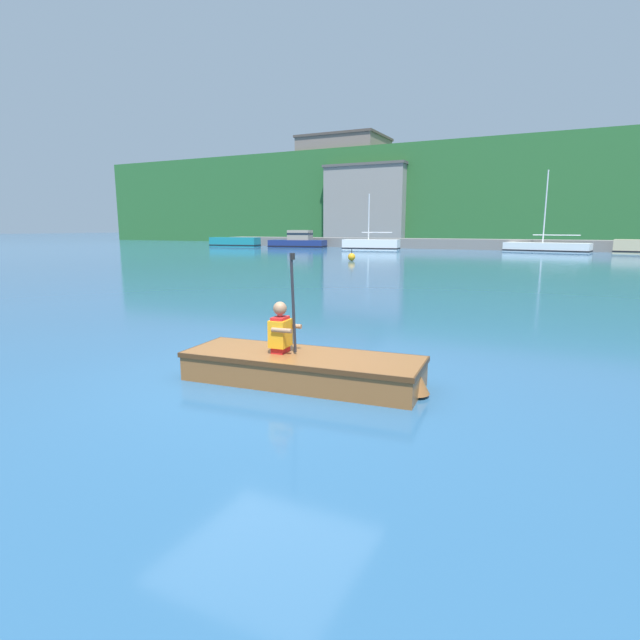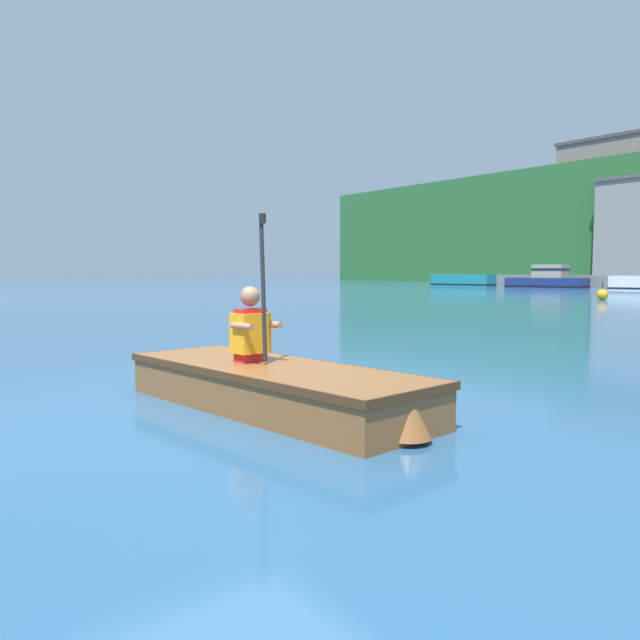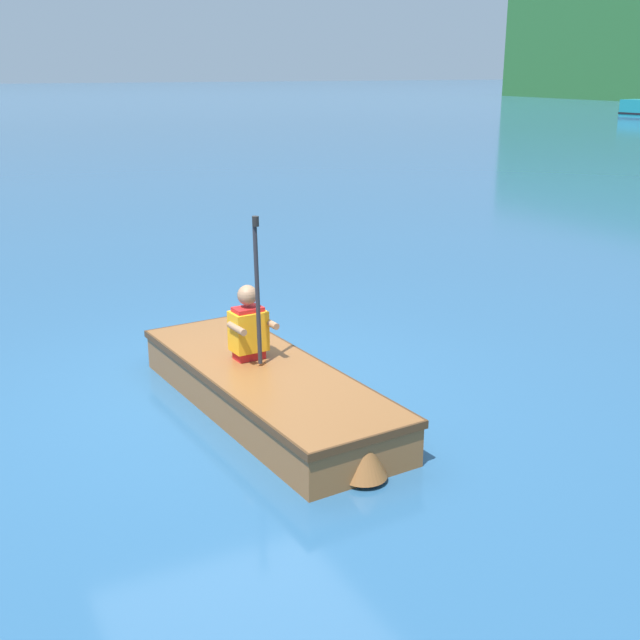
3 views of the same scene
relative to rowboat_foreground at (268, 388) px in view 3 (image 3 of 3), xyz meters
name	(u,v)px [view 3 (image 3 of 3)]	position (x,y,z in m)	size (l,w,h in m)	color
ground_plane	(236,391)	(-0.52, -0.09, -0.21)	(300.00, 300.00, 0.00)	#28567F
rowboat_foreground	(268,388)	(0.00, 0.00, 0.00)	(3.11, 1.25, 0.36)	brown
person_paddler	(249,326)	(-0.32, -0.03, 0.45)	(0.35, 0.38, 1.24)	red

